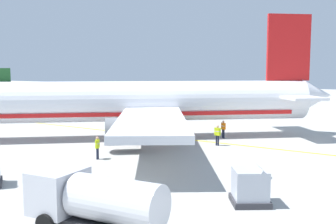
# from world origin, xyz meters

# --- Properties ---
(airliner_foreground) EXTENTS (30.08, 34.10, 11.90)m
(airliner_foreground) POSITION_xyz_m (18.37, 20.44, 3.39)
(airliner_foreground) COLOR white
(airliner_foreground) RESTS_ON ground
(service_truck_fuel) EXTENTS (2.80, 6.04, 2.40)m
(service_truck_fuel) POSITION_xyz_m (0.20, 7.95, 1.40)
(service_truck_fuel) COLOR silver
(service_truck_fuel) RESTS_ON ground
(cargo_container_near) EXTENTS (2.47, 2.47, 1.86)m
(cargo_container_near) POSITION_xyz_m (6.86, 3.84, 0.87)
(cargo_container_near) COLOR #333338
(cargo_container_near) RESTS_ON ground
(crew_marshaller) EXTENTS (0.58, 0.40, 1.68)m
(crew_marshaller) POSITION_xyz_m (10.08, 16.75, 0.99)
(crew_marshaller) COLOR #191E33
(crew_marshaller) RESTS_ON ground
(crew_loader_left) EXTENTS (0.27, 0.63, 1.78)m
(crew_loader_left) POSITION_xyz_m (19.45, 11.53, 1.05)
(crew_loader_left) COLOR #191E33
(crew_loader_left) RESTS_ON ground
(crew_loader_right) EXTENTS (0.41, 0.57, 1.69)m
(crew_loader_right) POSITION_xyz_m (23.06, 12.60, 1.00)
(crew_loader_right) COLOR #191E33
(crew_loader_right) RESTS_ON ground
(apron_guide_line) EXTENTS (0.30, 60.00, 0.01)m
(apron_guide_line) POSITION_xyz_m (20.60, 15.87, 0.01)
(apron_guide_line) COLOR yellow
(apron_guide_line) RESTS_ON ground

